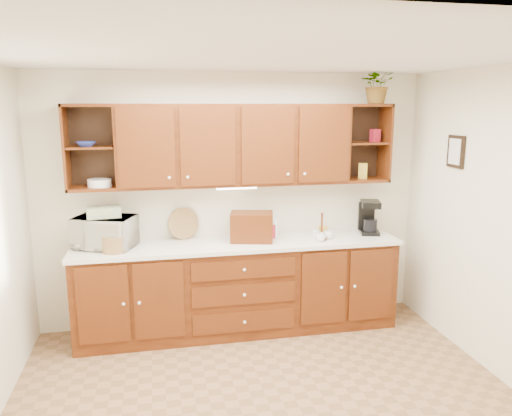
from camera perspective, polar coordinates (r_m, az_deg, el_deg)
name	(u,v)px	position (r m, az deg, el deg)	size (l,w,h in m)	color
floor	(271,411)	(4.09, 1.76, -22.17)	(4.00, 4.00, 0.00)	olive
ceiling	(274,55)	(3.41, 2.05, 17.12)	(4.00, 4.00, 0.00)	white
back_wall	(233,201)	(5.20, -2.61, 0.86)	(4.00, 4.00, 0.00)	#EDE5C7
base_cabinets	(239,288)	(5.15, -1.99, -9.09)	(3.20, 0.60, 0.90)	#361306
countertop	(239,244)	(4.99, -2.01, -4.09)	(3.24, 0.64, 0.04)	silver
upper_cabinets	(236,145)	(4.97, -2.27, 7.25)	(3.20, 0.33, 0.80)	#361306
undercabinet_light	(237,188)	(4.97, -2.24, 2.33)	(0.40, 0.05, 0.03)	white
framed_picture	(456,152)	(5.05, 21.89, 6.01)	(0.03, 0.24, 0.30)	black
wicker_basket	(115,244)	(4.81, -15.81, -3.97)	(0.23, 0.23, 0.15)	olive
microwave	(105,232)	(4.97, -16.89, -2.64)	(0.54, 0.37, 0.30)	beige
towel_stack	(104,212)	(4.93, -17.02, -0.43)	(0.31, 0.23, 0.09)	#EBE26E
wine_bottle	(235,226)	(5.00, -2.44, -2.10)	(0.07, 0.07, 0.29)	black
woven_tray	(184,238)	(5.15, -8.24, -3.37)	(0.32, 0.32, 0.02)	olive
bread_box	(252,227)	(4.97, -0.49, -2.17)	(0.42, 0.26, 0.29)	#361306
mug_tree	(322,235)	(5.11, 7.50, -3.09)	(0.22, 0.23, 0.27)	#361306
canister_red	(270,231)	(5.12, 1.66, -2.67)	(0.11, 0.11, 0.14)	maroon
canister_white	(274,228)	(5.14, 2.07, -2.29)	(0.07, 0.07, 0.19)	white
canister_yellow	(323,232)	(5.22, 7.66, -2.68)	(0.09, 0.09, 0.10)	gold
coffee_maker	(369,218)	(5.41, 12.79, -1.07)	(0.25, 0.29, 0.35)	black
bowl_stack	(86,144)	(4.92, -18.85, 6.94)	(0.18, 0.18, 0.04)	navy
plate_stack	(99,183)	(4.95, -17.46, 2.76)	(0.22, 0.22, 0.07)	white
pantry_box_yellow	(363,171)	(5.37, 12.10, 4.18)	(0.09, 0.07, 0.16)	gold
pantry_box_red	(375,136)	(5.39, 13.45, 8.06)	(0.09, 0.08, 0.13)	maroon
potted_plant	(377,84)	(5.33, 13.70, 13.60)	(0.35, 0.30, 0.39)	#999999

